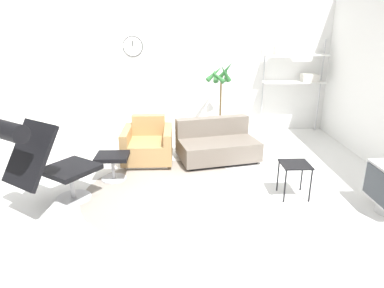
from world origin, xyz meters
name	(u,v)px	position (x,y,z in m)	size (l,w,h in m)	color
ground_plane	(171,185)	(0.00, 0.00, 0.00)	(12.00, 12.00, 0.00)	white
wall_back	(173,63)	(0.00, 2.76, 1.40)	(12.00, 0.09, 2.80)	white
round_rug	(171,193)	(0.00, -0.23, 0.00)	(2.33, 2.33, 0.01)	gray
lounge_chair	(41,156)	(-1.46, -0.65, 0.70)	(1.07, 1.20, 1.19)	#BCBCC1
ottoman	(113,161)	(-0.83, 0.24, 0.28)	(0.46, 0.39, 0.38)	#BCBCC1
armchair_red	(148,145)	(-0.39, 0.95, 0.27)	(0.79, 0.82, 0.71)	silver
couch_low	(217,145)	(0.74, 1.00, 0.24)	(1.41, 1.07, 0.66)	black
side_table	(295,168)	(1.60, -0.37, 0.39)	(0.36, 0.36, 0.46)	black
potted_plant	(220,108)	(0.93, 2.20, 0.59)	(0.58, 0.56, 1.51)	#333338
shelf_unit	(295,66)	(2.45, 2.51, 1.37)	(1.26, 0.28, 1.87)	#BCBCC1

